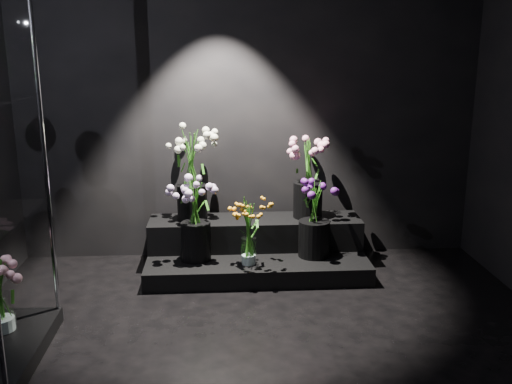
{
  "coord_description": "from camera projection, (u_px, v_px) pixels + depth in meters",
  "views": [
    {
      "loc": [
        -0.26,
        -2.95,
        1.84
      ],
      "look_at": [
        0.01,
        1.2,
        0.78
      ],
      "focal_mm": 40.0,
      "sensor_mm": 36.0,
      "label": 1
    }
  ],
  "objects": [
    {
      "name": "bouquet_purple",
      "position": [
        314.0,
        216.0,
        4.66
      ],
      "size": [
        0.41,
        0.41,
        0.65
      ],
      "rotation": [
        0.0,
        0.0,
        0.42
      ],
      "color": "black",
      "rests_on": "display_riser"
    },
    {
      "name": "bouquet_pink_roses",
      "position": [
        308.0,
        173.0,
        4.87
      ],
      "size": [
        0.46,
        0.46,
        0.68
      ],
      "rotation": [
        0.0,
        0.0,
        0.34
      ],
      "color": "black",
      "rests_on": "display_riser"
    },
    {
      "name": "bouquet_cream_roses",
      "position": [
        191.0,
        170.0,
        4.78
      ],
      "size": [
        0.5,
        0.5,
        0.76
      ],
      "rotation": [
        0.0,
        0.0,
        0.42
      ],
      "color": "black",
      "rests_on": "display_riser"
    },
    {
      "name": "wall_front",
      "position": [
        363.0,
        297.0,
        1.04
      ],
      "size": [
        4.0,
        0.0,
        4.0
      ],
      "primitive_type": "plane",
      "rotation": [
        -1.57,
        0.0,
        0.0
      ],
      "color": "black",
      "rests_on": "floor"
    },
    {
      "name": "bouquet_orange_bells",
      "position": [
        248.0,
        230.0,
        4.5
      ],
      "size": [
        0.29,
        0.29,
        0.55
      ],
      "rotation": [
        0.0,
        0.0,
        0.23
      ],
      "color": "white",
      "rests_on": "display_riser"
    },
    {
      "name": "bouquet_lilac",
      "position": [
        195.0,
        214.0,
        4.57
      ],
      "size": [
        0.44,
        0.44,
        0.66
      ],
      "rotation": [
        0.0,
        0.0,
        0.19
      ],
      "color": "black",
      "rests_on": "display_riser"
    },
    {
      "name": "display_riser",
      "position": [
        256.0,
        249.0,
        4.87
      ],
      "size": [
        1.82,
        0.81,
        0.4
      ],
      "color": "black",
      "rests_on": "floor"
    },
    {
      "name": "floor",
      "position": [
        267.0,
        372.0,
        3.32
      ],
      "size": [
        4.0,
        4.0,
        0.0
      ],
      "primitive_type": "plane",
      "color": "black",
      "rests_on": "ground"
    },
    {
      "name": "wall_back",
      "position": [
        249.0,
        100.0,
        4.91
      ],
      "size": [
        4.0,
        0.0,
        4.0
      ],
      "primitive_type": "plane",
      "rotation": [
        1.57,
        0.0,
        0.0
      ],
      "color": "black",
      "rests_on": "floor"
    }
  ]
}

